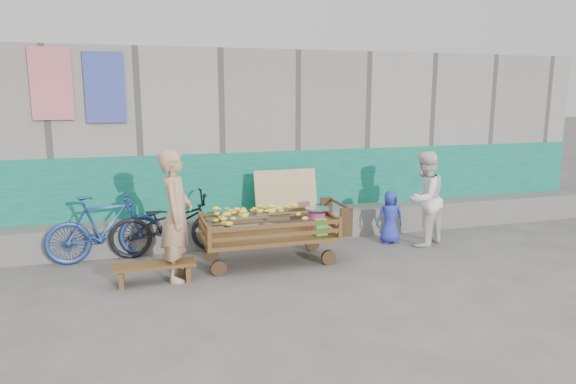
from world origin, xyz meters
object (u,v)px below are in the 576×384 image
object	(u,v)px
vendor_man	(177,215)
child	(390,217)
bicycle_blue	(105,228)
bench	(155,269)
bicycle_dark	(171,224)
woman	(424,199)
banana_cart	(266,222)

from	to	relation	value
vendor_man	child	distance (m)	3.41
bicycle_blue	vendor_man	bearing A→B (deg)	-147.81
bench	child	bearing A→B (deg)	11.33
bicycle_dark	child	bearing A→B (deg)	-98.74
woman	bicycle_blue	distance (m)	4.72
bench	bicycle_dark	bearing A→B (deg)	75.07
bench	vendor_man	world-z (taller)	vendor_man
banana_cart	bicycle_dark	xyz separation A→B (m)	(-1.23, 0.77, -0.12)
vendor_man	child	bearing A→B (deg)	-63.12
vendor_man	woman	distance (m)	3.78
bench	woman	world-z (taller)	woman
banana_cart	bicycle_dark	distance (m)	1.45
bench	vendor_man	bearing A→B (deg)	11.82
banana_cart	bicycle_dark	bearing A→B (deg)	148.01
child	bench	bearing A→B (deg)	24.98
vendor_man	child	size ratio (longest dim) A/B	1.98
woman	bicycle_blue	size ratio (longest dim) A/B	0.93
woman	bicycle_blue	bearing A→B (deg)	-37.13
vendor_man	bicycle_blue	world-z (taller)	vendor_man
banana_cart	bicycle_blue	bearing A→B (deg)	160.65
vendor_man	bench	bearing A→B (deg)	117.41
banana_cart	bicycle_blue	world-z (taller)	bicycle_blue
bench	child	world-z (taller)	child
woman	bicycle_blue	xyz separation A→B (m)	(-4.67, 0.63, -0.26)
bicycle_blue	bench	bearing A→B (deg)	-159.95
banana_cart	vendor_man	bearing A→B (deg)	-166.71
vendor_man	woman	xyz separation A→B (m)	(3.76, 0.41, -0.09)
vendor_man	bicycle_blue	xyz separation A→B (m)	(-0.91, 1.04, -0.35)
vendor_man	banana_cart	bearing A→B (deg)	-61.13
bench	vendor_man	xyz separation A→B (m)	(0.30, 0.06, 0.64)
child	woman	bearing A→B (deg)	163.06
bicycle_blue	child	bearing A→B (deg)	-104.10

